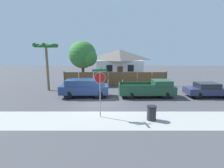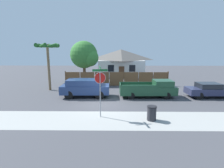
{
  "view_description": "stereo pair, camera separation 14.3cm",
  "coord_description": "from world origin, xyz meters",
  "px_view_note": "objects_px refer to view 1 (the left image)",
  "views": [
    {
      "loc": [
        1.0,
        -14.48,
        4.47
      ],
      "look_at": [
        0.94,
        0.69,
        1.6
      ],
      "focal_mm": 28.0,
      "sensor_mm": 36.0,
      "label": 1
    },
    {
      "loc": [
        1.14,
        -14.48,
        4.47
      ],
      "look_at": [
        0.94,
        0.69,
        1.6
      ],
      "focal_mm": 28.0,
      "sensor_mm": 36.0,
      "label": 2
    }
  ],
  "objects_px": {
    "house": "(120,62)",
    "orange_pickup": "(149,89)",
    "stop_sign": "(101,83)",
    "oak_tree": "(84,55)",
    "red_suv": "(85,87)",
    "parked_sedan": "(209,90)",
    "trash_bin": "(152,113)",
    "palm_tree": "(47,50)"
  },
  "relations": [
    {
      "from": "oak_tree",
      "to": "red_suv",
      "type": "xyz_separation_m",
      "value": [
        1.14,
        -7.47,
        -2.91
      ]
    },
    {
      "from": "oak_tree",
      "to": "palm_tree",
      "type": "bearing_deg",
      "value": -127.55
    },
    {
      "from": "orange_pickup",
      "to": "stop_sign",
      "type": "bearing_deg",
      "value": -130.88
    },
    {
      "from": "red_suv",
      "to": "parked_sedan",
      "type": "xyz_separation_m",
      "value": [
        12.19,
        -0.0,
        -0.23
      ]
    },
    {
      "from": "house",
      "to": "palm_tree",
      "type": "relative_size",
      "value": 1.58
    },
    {
      "from": "oak_tree",
      "to": "orange_pickup",
      "type": "relative_size",
      "value": 1.07
    },
    {
      "from": "red_suv",
      "to": "parked_sedan",
      "type": "bearing_deg",
      "value": -1.24
    },
    {
      "from": "palm_tree",
      "to": "stop_sign",
      "type": "relative_size",
      "value": 1.53
    },
    {
      "from": "house",
      "to": "orange_pickup",
      "type": "distance_m",
      "value": 15.41
    },
    {
      "from": "trash_bin",
      "to": "parked_sedan",
      "type": "bearing_deg",
      "value": 40.72
    },
    {
      "from": "red_suv",
      "to": "orange_pickup",
      "type": "relative_size",
      "value": 0.86
    },
    {
      "from": "house",
      "to": "trash_bin",
      "type": "distance_m",
      "value": 21.19
    },
    {
      "from": "red_suv",
      "to": "stop_sign",
      "type": "height_order",
      "value": "stop_sign"
    },
    {
      "from": "parked_sedan",
      "to": "trash_bin",
      "type": "relative_size",
      "value": 4.64
    },
    {
      "from": "orange_pickup",
      "to": "parked_sedan",
      "type": "relative_size",
      "value": 1.23
    },
    {
      "from": "orange_pickup",
      "to": "stop_sign",
      "type": "xyz_separation_m",
      "value": [
        -4.43,
        -5.35,
        1.57
      ]
    },
    {
      "from": "house",
      "to": "orange_pickup",
      "type": "xyz_separation_m",
      "value": [
        2.3,
        -15.15,
        -1.65
      ]
    },
    {
      "from": "orange_pickup",
      "to": "trash_bin",
      "type": "xyz_separation_m",
      "value": [
        -1.03,
        -5.91,
        -0.34
      ]
    },
    {
      "from": "house",
      "to": "oak_tree",
      "type": "height_order",
      "value": "oak_tree"
    },
    {
      "from": "orange_pickup",
      "to": "stop_sign",
      "type": "relative_size",
      "value": 1.57
    },
    {
      "from": "house",
      "to": "stop_sign",
      "type": "xyz_separation_m",
      "value": [
        -2.13,
        -20.5,
        -0.09
      ]
    },
    {
      "from": "parked_sedan",
      "to": "trash_bin",
      "type": "distance_m",
      "value": 9.06
    },
    {
      "from": "trash_bin",
      "to": "orange_pickup",
      "type": "bearing_deg",
      "value": 80.07
    },
    {
      "from": "red_suv",
      "to": "stop_sign",
      "type": "xyz_separation_m",
      "value": [
        1.93,
        -5.34,
        1.42
      ]
    },
    {
      "from": "parked_sedan",
      "to": "house",
      "type": "bearing_deg",
      "value": 116.96
    },
    {
      "from": "trash_bin",
      "to": "palm_tree",
      "type": "bearing_deg",
      "value": 138.15
    },
    {
      "from": "stop_sign",
      "to": "palm_tree",
      "type": "bearing_deg",
      "value": 117.73
    },
    {
      "from": "house",
      "to": "parked_sedan",
      "type": "xyz_separation_m",
      "value": [
        8.12,
        -15.15,
        -1.74
      ]
    },
    {
      "from": "palm_tree",
      "to": "house",
      "type": "bearing_deg",
      "value": 54.58
    },
    {
      "from": "palm_tree",
      "to": "red_suv",
      "type": "distance_m",
      "value": 6.55
    },
    {
      "from": "house",
      "to": "orange_pickup",
      "type": "bearing_deg",
      "value": -81.38
    },
    {
      "from": "oak_tree",
      "to": "trash_bin",
      "type": "height_order",
      "value": "oak_tree"
    },
    {
      "from": "stop_sign",
      "to": "red_suv",
      "type": "bearing_deg",
      "value": 99.51
    },
    {
      "from": "stop_sign",
      "to": "oak_tree",
      "type": "bearing_deg",
      "value": 93.13
    },
    {
      "from": "oak_tree",
      "to": "parked_sedan",
      "type": "relative_size",
      "value": 1.31
    },
    {
      "from": "parked_sedan",
      "to": "orange_pickup",
      "type": "bearing_deg",
      "value": 178.71
    },
    {
      "from": "palm_tree",
      "to": "trash_bin",
      "type": "distance_m",
      "value": 13.93
    },
    {
      "from": "palm_tree",
      "to": "stop_sign",
      "type": "distance_m",
      "value": 10.8
    },
    {
      "from": "house",
      "to": "parked_sedan",
      "type": "distance_m",
      "value": 17.28
    },
    {
      "from": "palm_tree",
      "to": "stop_sign",
      "type": "height_order",
      "value": "palm_tree"
    },
    {
      "from": "palm_tree",
      "to": "trash_bin",
      "type": "xyz_separation_m",
      "value": [
        9.92,
        -8.89,
        -4.08
      ]
    },
    {
      "from": "red_suv",
      "to": "trash_bin",
      "type": "height_order",
      "value": "red_suv"
    }
  ]
}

